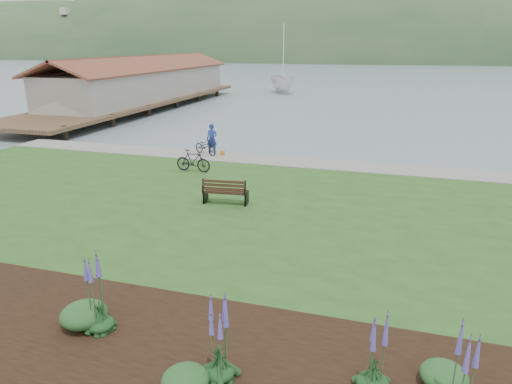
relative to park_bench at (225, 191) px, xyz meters
The scene contains 18 objects.
ground 1.17m from the park_bench, 75.48° to the left, with size 600.00×600.00×0.00m, color slate.
lawn 1.56m from the park_bench, 82.90° to the right, with size 34.00×20.00×0.40m, color #26521D.
shoreline_path 7.57m from the park_bench, 88.72° to the left, with size 34.00×2.20×0.03m, color gray.
garden_bed 9.70m from the park_bench, 70.90° to the right, with size 24.00×4.40×0.04m, color black.
far_hillside 171.84m from the park_bench, 83.26° to the left, with size 580.00×80.00×38.00m, color #32542F, non-canonical shape.
pier_pavilion 34.49m from the park_bench, 125.15° to the left, with size 8.00×36.00×5.40m.
park_bench is the anchor object (origin of this frame).
person 9.04m from the park_bench, 115.41° to the left, with size 0.76×0.52×2.08m, color navy.
bicycle_a 8.88m from the park_bench, 117.89° to the left, with size 1.83×0.64×0.96m, color black.
bicycle_b 5.33m from the park_bench, 128.34° to the left, with size 1.87×0.54×1.13m, color black.
sailboat 47.48m from the park_bench, 100.75° to the left, with size 11.08×11.28×29.21m, color silver.
pannier 8.45m from the park_bench, 111.59° to the left, with size 0.18×0.27×0.29m, color orange.
echium_0 10.30m from the park_bench, 70.20° to the right, with size 0.62×0.62×2.06m.
echium_1 11.15m from the park_bench, 55.14° to the right, with size 0.62×0.62×1.87m.
echium_4 9.01m from the park_bench, 87.90° to the right, with size 0.62×0.62×2.35m.
shrub_0 8.93m from the park_bench, 91.03° to the right, with size 1.08×1.08×0.54m, color #1E4C21.
shrub_1 10.61m from the park_bench, 73.59° to the right, with size 0.91×0.91×0.45m, color #1E4C21.
shrub_2 11.55m from the park_bench, 48.41° to the right, with size 0.90×0.90×0.45m, color #1E4C21.
Camera 1 is at (6.13, -17.17, 6.70)m, focal length 32.00 mm.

